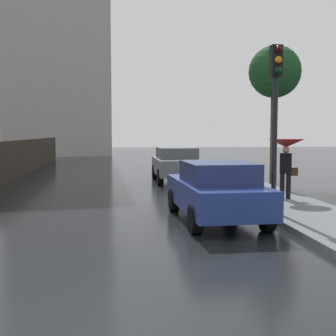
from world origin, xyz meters
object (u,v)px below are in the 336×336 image
car_blue_near_kerb (216,190)px  street_tree_mid (275,74)px  pedestrian_with_umbrella_far (286,151)px  car_grey_mid_road (177,164)px  traffic_light (276,97)px

car_blue_near_kerb → street_tree_mid: (4.10, 7.75, 3.77)m
pedestrian_with_umbrella_far → car_grey_mid_road: bearing=123.5°
car_blue_near_kerb → traffic_light: (1.53, 0.30, 2.24)m
traffic_light → street_tree_mid: bearing=70.9°
car_blue_near_kerb → pedestrian_with_umbrella_far: size_ratio=2.38×
street_tree_mid → car_grey_mid_road: bearing=165.3°
car_blue_near_kerb → car_grey_mid_road: size_ratio=1.09×
car_grey_mid_road → street_tree_mid: size_ratio=0.68×
pedestrian_with_umbrella_far → street_tree_mid: bearing=87.2°
pedestrian_with_umbrella_far → traffic_light: 2.73m
car_blue_near_kerb → car_grey_mid_road: car_grey_mid_road is taller
car_grey_mid_road → pedestrian_with_umbrella_far: (2.42, -6.40, 0.79)m
pedestrian_with_umbrella_far → car_blue_near_kerb: bearing=-124.8°
car_grey_mid_road → pedestrian_with_umbrella_far: 6.89m
car_grey_mid_road → street_tree_mid: street_tree_mid is taller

